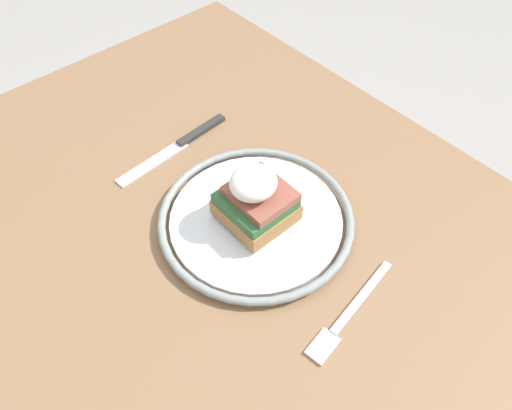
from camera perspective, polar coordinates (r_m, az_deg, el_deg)
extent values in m
cube|color=#846042|center=(0.62, -0.46, -4.57)|extent=(0.94, 0.64, 0.03)
cylinder|color=#846042|center=(1.21, -3.84, 3.94)|extent=(0.06, 0.06, 0.71)
cylinder|color=#846042|center=(1.11, -25.50, -9.47)|extent=(0.06, 0.06, 0.71)
cylinder|color=silver|center=(0.62, 0.00, -1.78)|extent=(0.21, 0.21, 0.01)
torus|color=gray|center=(0.61, 0.00, -1.49)|extent=(0.24, 0.24, 0.01)
cube|color=#9E703D|center=(0.60, 0.00, -0.56)|extent=(0.08, 0.08, 0.02)
cube|color=#2D6033|center=(0.59, -0.05, 0.50)|extent=(0.08, 0.07, 0.01)
cube|color=brown|center=(0.58, 0.51, 1.30)|extent=(0.07, 0.06, 0.01)
ellipsoid|color=white|center=(0.56, -0.31, 2.56)|extent=(0.05, 0.06, 0.03)
cube|color=silver|center=(0.57, 11.98, -10.25)|extent=(0.03, 0.11, 0.00)
cube|color=silver|center=(0.54, 7.63, -15.72)|extent=(0.03, 0.04, 0.00)
cube|color=#2D2D2D|center=(0.73, -6.29, 8.48)|extent=(0.02, 0.08, 0.01)
cube|color=silver|center=(0.70, -11.71, 4.76)|extent=(0.03, 0.11, 0.00)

